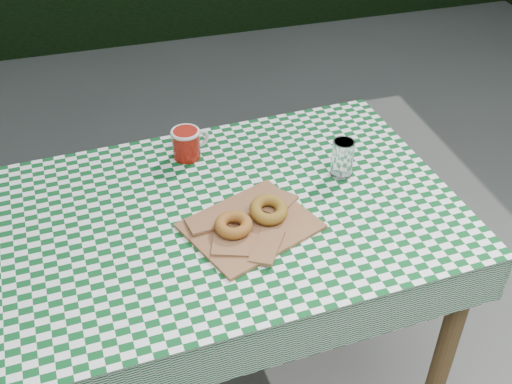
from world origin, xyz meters
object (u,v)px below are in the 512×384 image
paper_bag (251,225)px  table (232,303)px  coffee_mug (186,144)px  drinking_glass (342,158)px

paper_bag → table: bearing=112.6°
coffee_mug → paper_bag: bearing=-95.1°
table → paper_bag: bearing=-70.8°
table → paper_bag: paper_bag is taller
drinking_glass → coffee_mug: bearing=152.7°
coffee_mug → table: bearing=-97.7°
table → paper_bag: size_ratio=3.87×
paper_bag → drinking_glass: bearing=25.7°
coffee_mug → drinking_glass: 0.47m
table → paper_bag: 0.40m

